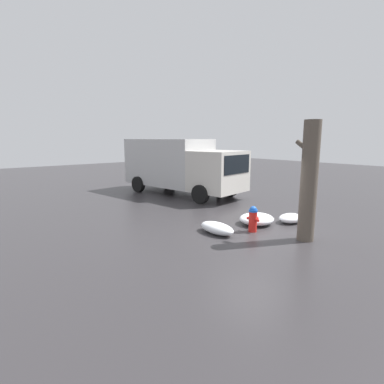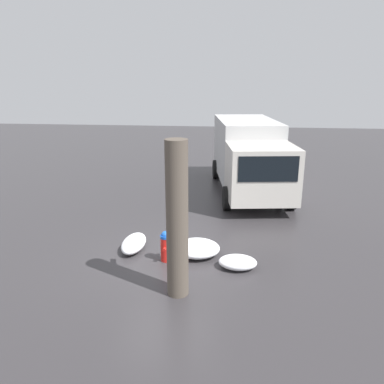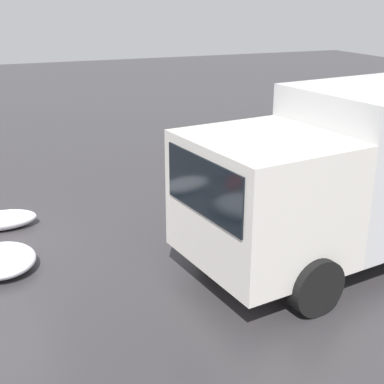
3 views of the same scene
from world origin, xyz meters
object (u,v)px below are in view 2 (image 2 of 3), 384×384
at_px(fire_hydrant, 166,246).
at_px(pedestrian, 280,181).
at_px(tree_trunk, 177,220).
at_px(delivery_truck, 249,154).

bearing_deg(fire_hydrant, pedestrian, 56.46).
xyz_separation_m(fire_hydrant, tree_trunk, (-1.55, -0.56, 1.35)).
bearing_deg(delivery_truck, tree_trunk, 70.00).
height_order(tree_trunk, pedestrian, tree_trunk).
bearing_deg(fire_hydrant, tree_trunk, -68.87).
bearing_deg(tree_trunk, delivery_truck, -11.94).
height_order(tree_trunk, delivery_truck, tree_trunk).
height_order(fire_hydrant, tree_trunk, tree_trunk).
bearing_deg(tree_trunk, pedestrian, -24.10).
distance_m(tree_trunk, pedestrian, 7.38).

